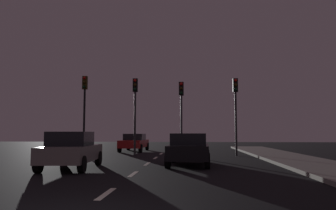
# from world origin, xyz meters

# --- Properties ---
(ground_plane) EXTENTS (80.00, 80.00, 0.00)m
(ground_plane) POSITION_xyz_m (0.00, 7.00, 0.00)
(ground_plane) COLOR black
(lane_stripe_second) EXTENTS (0.16, 1.60, 0.01)m
(lane_stripe_second) POSITION_xyz_m (0.00, 2.60, 0.00)
(lane_stripe_second) COLOR silver
(lane_stripe_second) RESTS_ON ground_plane
(lane_stripe_third) EXTENTS (0.16, 1.60, 0.01)m
(lane_stripe_third) POSITION_xyz_m (0.00, 6.40, 0.00)
(lane_stripe_third) COLOR silver
(lane_stripe_third) RESTS_ON ground_plane
(lane_stripe_fourth) EXTENTS (0.16, 1.60, 0.01)m
(lane_stripe_fourth) POSITION_xyz_m (0.00, 10.20, 0.00)
(lane_stripe_fourth) COLOR silver
(lane_stripe_fourth) RESTS_ON ground_plane
(lane_stripe_fifth) EXTENTS (0.16, 1.60, 0.01)m
(lane_stripe_fifth) POSITION_xyz_m (0.00, 14.00, 0.00)
(lane_stripe_fifth) COLOR silver
(lane_stripe_fifth) RESTS_ON ground_plane
(lane_stripe_sixth) EXTENTS (0.16, 1.60, 0.01)m
(lane_stripe_sixth) POSITION_xyz_m (0.00, 17.80, 0.00)
(lane_stripe_sixth) COLOR silver
(lane_stripe_sixth) RESTS_ON ground_plane
(traffic_signal_far_left) EXTENTS (0.32, 0.38, 5.32)m
(traffic_signal_far_left) POSITION_xyz_m (-5.07, 16.10, 3.70)
(traffic_signal_far_left) COLOR black
(traffic_signal_far_left) RESTS_ON ground_plane
(traffic_signal_center_left) EXTENTS (0.32, 0.38, 5.11)m
(traffic_signal_center_left) POSITION_xyz_m (-1.61, 16.10, 3.57)
(traffic_signal_center_left) COLOR #2D2D30
(traffic_signal_center_left) RESTS_ON ground_plane
(traffic_signal_center_right) EXTENTS (0.32, 0.38, 4.85)m
(traffic_signal_center_right) POSITION_xyz_m (1.48, 16.10, 3.40)
(traffic_signal_center_right) COLOR #4C4C51
(traffic_signal_center_right) RESTS_ON ground_plane
(traffic_signal_far_right) EXTENTS (0.32, 0.38, 5.05)m
(traffic_signal_far_right) POSITION_xyz_m (5.04, 16.10, 3.53)
(traffic_signal_far_right) COLOR #2D2D30
(traffic_signal_far_right) RESTS_ON ground_plane
(car_stopped_ahead) EXTENTS (2.02, 3.89, 1.46)m
(car_stopped_ahead) POSITION_xyz_m (2.00, 9.64, 0.74)
(car_stopped_ahead) COLOR black
(car_stopped_ahead) RESTS_ON ground_plane
(car_adjacent_lane) EXTENTS (2.09, 4.13, 1.53)m
(car_adjacent_lane) POSITION_xyz_m (-2.86, 7.91, 0.77)
(car_adjacent_lane) COLOR gray
(car_adjacent_lane) RESTS_ON ground_plane
(car_oncoming_far) EXTENTS (1.92, 4.29, 1.40)m
(car_oncoming_far) POSITION_xyz_m (-2.43, 20.67, 0.72)
(car_oncoming_far) COLOR #B21919
(car_oncoming_far) RESTS_ON ground_plane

